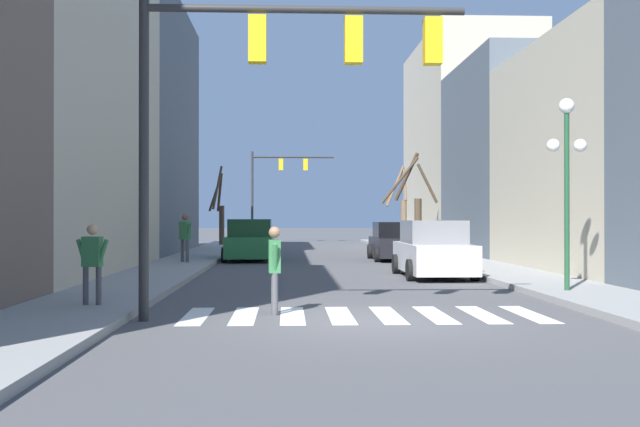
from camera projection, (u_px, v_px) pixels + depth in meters
The scene contains 17 objects.
ground_plane at pixel (369, 321), 13.27m from camera, with size 240.00×240.00×0.00m, color #4C4C4F.
sidewalk_left at pixel (56, 319), 13.03m from camera, with size 2.45×90.00×0.15m.
building_row_left at pixel (48, 97), 25.78m from camera, with size 6.00×37.43×12.56m.
building_row_right at pixel (553, 137), 31.39m from camera, with size 6.00×44.88×12.63m.
crosswalk_stripes at pixel (364, 315), 14.10m from camera, with size 6.75×2.60×0.01m.
traffic_signal_near at pixel (265, 75), 13.42m from camera, with size 5.86×0.28×5.99m.
traffic_signal_far at pixel (275, 177), 54.47m from camera, with size 6.06×0.28×6.67m.
street_lamp_right_corner at pixel (567, 155), 17.43m from camera, with size 0.95×0.36×4.48m.
car_parked_right_mid at pixel (433, 251), 23.17m from camera, with size 2.11×4.64×1.76m.
car_driving_toward_lane at pixel (394, 242), 32.35m from camera, with size 1.96×4.30×1.66m.
car_parked_left_far at pixel (250, 242), 31.90m from camera, with size 2.20×4.15×1.78m.
pedestrian_waiting_at_curb at pixel (275, 262), 14.27m from camera, with size 0.24×0.72×1.67m.
pedestrian_on_right_sidewalk at pixel (185, 234), 28.43m from camera, with size 0.61×0.64×1.83m.
pedestrian_on_left_sidewalk at pixel (92, 257), 14.51m from camera, with size 0.67×0.27×1.57m.
street_tree_left_mid at pixel (415, 208), 37.56m from camera, with size 2.88×1.28×4.99m.
street_tree_left_far at pixel (220, 211), 47.00m from camera, with size 1.06×2.52×4.95m.
street_tree_right_far at pixel (402, 211), 44.80m from camera, with size 1.36×1.79×4.83m.
Camera 1 is at (-1.45, -13.23, 1.84)m, focal length 42.00 mm.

